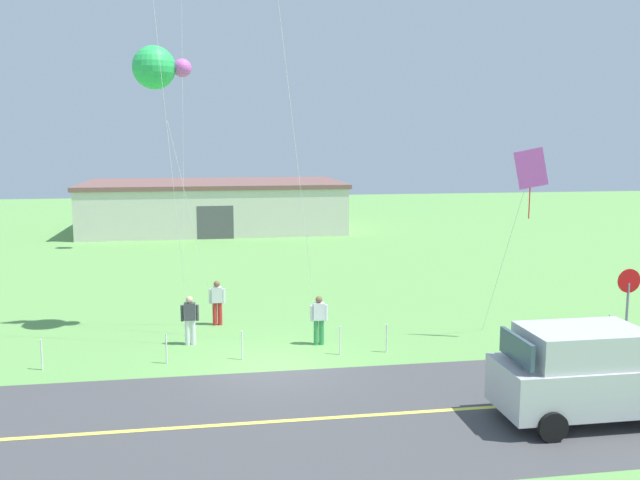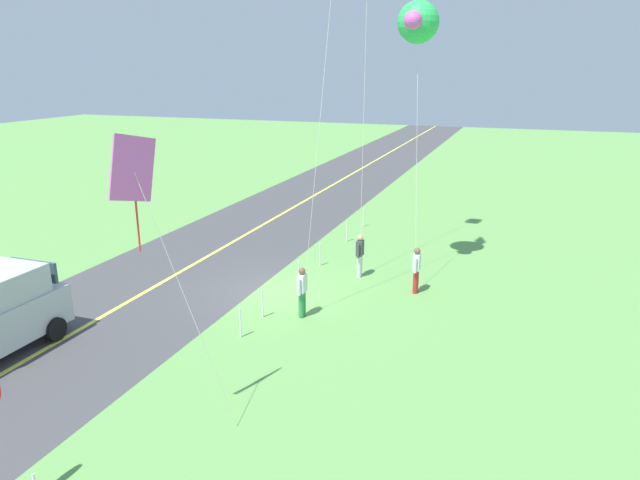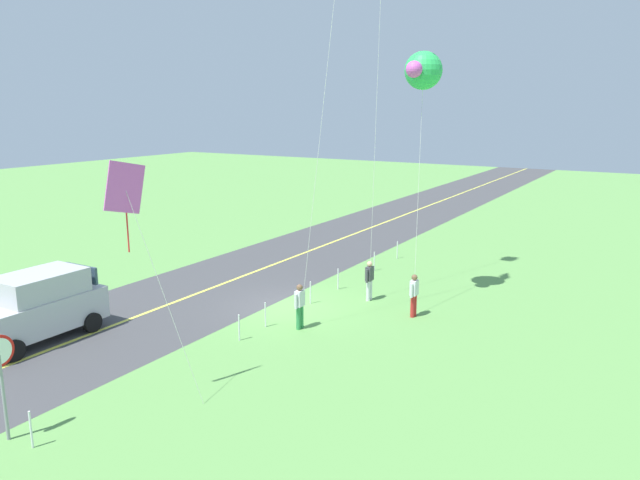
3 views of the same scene
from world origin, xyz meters
name	(u,v)px [view 2 (image 2 of 3)]	position (x,y,z in m)	size (l,w,h in m)	color
ground_plane	(272,291)	(0.00, 0.00, -0.05)	(120.00, 120.00, 0.10)	#60994C
asphalt_road	(173,276)	(0.00, -4.00, 0.00)	(120.00, 7.00, 0.00)	#424244
road_centre_stripe	(173,276)	(0.00, -4.00, 0.01)	(120.00, 0.16, 0.00)	#E5E04C
person_adult_near	(360,254)	(-2.35, 2.48, 0.86)	(0.58, 0.22, 1.60)	silver
person_adult_companion	(302,290)	(1.73, 1.82, 0.86)	(0.58, 0.22, 1.60)	#338C4C
person_child_watcher	(416,269)	(-1.46, 4.73, 0.86)	(0.58, 0.22, 1.60)	red
kite_yellow_high	(418,22)	(-3.25, 4.06, 8.85)	(2.56, 1.40, 9.56)	silver
kite_pink_drift	(134,174)	(8.41, 1.16, 5.55)	(1.35, 1.67, 6.32)	silver
fence_post_0	(363,218)	(-9.16, 0.70, 0.45)	(0.05, 0.05, 0.90)	silver
fence_post_1	(347,232)	(-6.50, 0.70, 0.45)	(0.05, 0.05, 0.90)	silver
fence_post_2	(320,255)	(-3.00, 0.70, 0.45)	(0.05, 0.05, 0.90)	silver
fence_post_3	(299,273)	(-0.79, 0.70, 0.45)	(0.05, 0.05, 0.90)	silver
fence_post_4	(262,304)	(2.21, 0.70, 0.45)	(0.05, 0.05, 0.90)	silver
fence_post_5	(240,323)	(3.68, 0.70, 0.45)	(0.05, 0.05, 0.90)	silver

